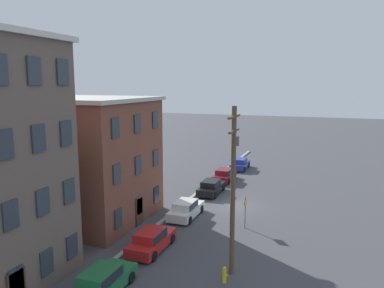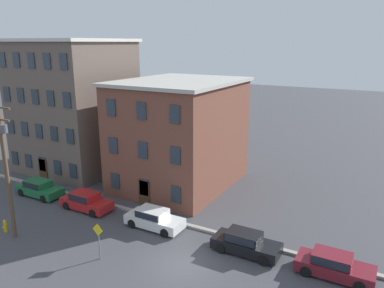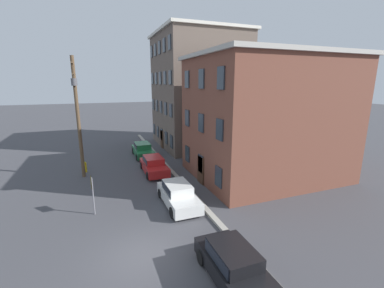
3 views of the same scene
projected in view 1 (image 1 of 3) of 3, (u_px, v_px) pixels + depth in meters
ground_plane at (235, 206)px, 34.34m from camera, size 200.00×200.00×0.00m
kerb_strip at (189, 200)px, 35.87m from camera, size 56.00×0.36×0.16m
apartment_midblock at (75, 158)px, 30.90m from camera, size 9.79×12.14×10.02m
car_green at (102, 281)px, 19.79m from camera, size 4.40×1.92×1.43m
car_red at (151, 240)px, 25.06m from camera, size 4.40×1.92×1.43m
car_white at (186, 209)px, 31.28m from camera, size 4.40×1.92×1.43m
car_black at (211, 187)px, 37.95m from camera, size 4.40×1.92×1.43m
car_maroon at (224, 175)px, 43.05m from camera, size 4.40×1.92×1.43m
car_blue at (240, 163)px, 49.06m from camera, size 4.40×1.92×1.43m
caution_sign at (245, 207)px, 28.82m from camera, size 0.96×0.08×2.54m
utility_pole at (233, 182)px, 21.29m from camera, size 2.40×0.44×9.88m
fire_hydrant at (224, 275)px, 20.99m from camera, size 0.24×0.34×0.96m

